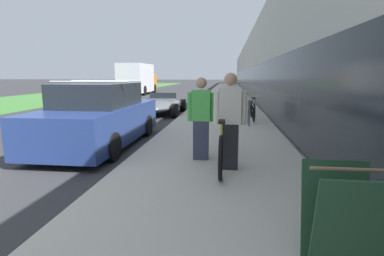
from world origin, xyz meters
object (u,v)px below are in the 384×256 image
at_px(tandem_bicycle, 222,142).
at_px(cruiser_bike_nearest, 253,110).
at_px(vintage_roadster_curbside, 161,105).
at_px(moving_truck, 138,79).
at_px(person_rider, 230,121).
at_px(bike_rack_hoop, 249,109).
at_px(sandwich_board_sign, 342,221).
at_px(person_bystander, 201,119).
at_px(parked_sedan_curbside, 100,117).

xyz_separation_m(tandem_bicycle, cruiser_bike_nearest, (0.97, 5.62, -0.02)).
xyz_separation_m(vintage_roadster_curbside, moving_truck, (-5.22, 13.52, 0.97)).
bearing_deg(vintage_roadster_curbside, person_rider, -69.18).
bearing_deg(tandem_bicycle, bike_rack_hoop, 80.18).
bearing_deg(bike_rack_hoop, moving_truck, 117.82).
bearing_deg(vintage_roadster_curbside, sandwich_board_sign, -69.71).
xyz_separation_m(person_bystander, bike_rack_hoop, (1.17, 4.16, -0.27)).
bearing_deg(sandwich_board_sign, vintage_roadster_curbside, 110.29).
bearing_deg(moving_truck, vintage_roadster_curbside, -68.87).
distance_m(tandem_bicycle, parked_sedan_curbside, 3.48).
bearing_deg(sandwich_board_sign, person_bystander, 114.18).
height_order(tandem_bicycle, bike_rack_hoop, tandem_bicycle).
bearing_deg(person_bystander, vintage_roadster_curbside, 108.56).
xyz_separation_m(bike_rack_hoop, parked_sedan_curbside, (-3.84, -2.75, 0.06)).
relative_size(person_rider, bike_rack_hoop, 1.95).
distance_m(bike_rack_hoop, parked_sedan_curbside, 4.72).
relative_size(cruiser_bike_nearest, sandwich_board_sign, 2.00).
bearing_deg(tandem_bicycle, person_bystander, 154.77).
distance_m(tandem_bicycle, vintage_roadster_curbside, 8.30).
distance_m(bike_rack_hoop, moving_truck, 19.15).
distance_m(person_rider, person_bystander, 0.76).
relative_size(sandwich_board_sign, parked_sedan_curbside, 0.21).
bearing_deg(vintage_roadster_curbside, moving_truck, 111.13).
height_order(tandem_bicycle, person_rider, person_rider).
xyz_separation_m(person_bystander, sandwich_board_sign, (1.45, -3.24, -0.34)).
distance_m(parked_sedan_curbside, vintage_roadster_curbside, 6.17).
xyz_separation_m(parked_sedan_curbside, vintage_roadster_curbside, (0.13, 6.16, -0.31)).
xyz_separation_m(tandem_bicycle, moving_truck, (-8.18, 21.28, 0.85)).
bearing_deg(moving_truck, sandwich_board_sign, -69.24).
bearing_deg(moving_truck, tandem_bicycle, -68.98).
bearing_deg(parked_sedan_curbside, moving_truck, 104.52).
relative_size(person_rider, vintage_roadster_curbside, 0.42).
distance_m(bike_rack_hoop, sandwich_board_sign, 7.40).
bearing_deg(bike_rack_hoop, sandwich_board_sign, -87.77).
xyz_separation_m(person_bystander, cruiser_bike_nearest, (1.38, 5.42, -0.43)).
bearing_deg(cruiser_bike_nearest, moving_truck, 120.30).
height_order(person_bystander, sandwich_board_sign, person_bystander).
distance_m(tandem_bicycle, bike_rack_hoop, 4.42).
bearing_deg(tandem_bicycle, person_rider, -69.38).
bearing_deg(vintage_roadster_curbside, parked_sedan_curbside, -91.20).
height_order(person_bystander, moving_truck, moving_truck).
xyz_separation_m(bike_rack_hoop, vintage_roadster_curbside, (-3.71, 3.41, -0.25)).
height_order(person_rider, moving_truck, moving_truck).
relative_size(bike_rack_hoop, moving_truck, 0.14).
relative_size(person_bystander, vintage_roadster_curbside, 0.40).
bearing_deg(bike_rack_hoop, person_bystander, -105.66).
relative_size(tandem_bicycle, parked_sedan_curbside, 0.61).
height_order(person_rider, bike_rack_hoop, person_rider).
relative_size(person_rider, cruiser_bike_nearest, 0.92).
height_order(tandem_bicycle, cruiser_bike_nearest, tandem_bicycle).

